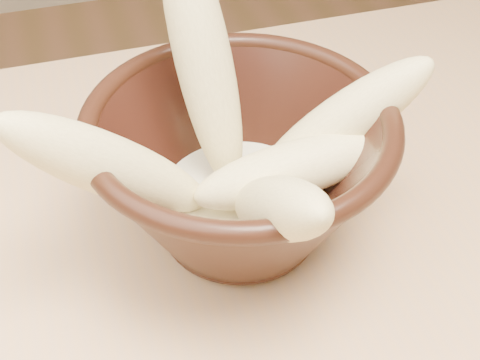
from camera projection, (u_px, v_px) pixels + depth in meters
name	position (u px, v px, depth m)	size (l,w,h in m)	color
bowl	(240.00, 169.00, 0.47)	(0.21, 0.21, 0.12)	black
milk_puddle	(240.00, 199.00, 0.49)	(0.12, 0.12, 0.02)	beige
banana_upright	(203.00, 59.00, 0.45)	(0.04, 0.04, 0.19)	tan
banana_left	(113.00, 167.00, 0.42)	(0.04, 0.04, 0.17)	tan
banana_right	(341.00, 124.00, 0.47)	(0.04, 0.04, 0.15)	tan
banana_across	(289.00, 171.00, 0.45)	(0.04, 0.04, 0.14)	tan
banana_front	(278.00, 208.00, 0.40)	(0.04, 0.04, 0.15)	tan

